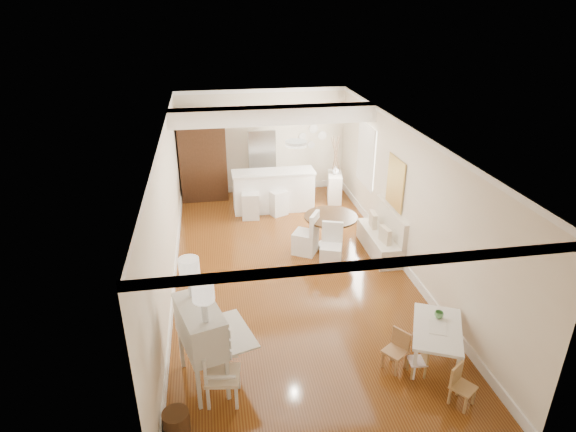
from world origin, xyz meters
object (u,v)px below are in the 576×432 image
object	(u,v)px
kids_table	(435,343)
kids_chair_a	(395,351)
slip_chair_near	(331,246)
pantry_cabinet	(203,157)
dining_table	(330,232)
kids_chair_b	(417,361)
bar_stool_right	(277,196)
slip_chair_far	(305,233)
fridge	(275,163)
secretary_bureau	(202,346)
breakfast_counter	(274,191)
sideboard	(334,187)
bar_stool_left	(250,198)
wicker_basket	(176,423)
gustavian_armchair	(223,375)
kids_chair_c	(463,387)

from	to	relation	value
kids_table	kids_chair_a	distance (m)	0.67
slip_chair_near	pantry_cabinet	world-z (taller)	pantry_cabinet
kids_chair_a	dining_table	world-z (taller)	dining_table
dining_table	slip_chair_near	bearing A→B (deg)	-102.79
kids_chair_b	bar_stool_right	xyz separation A→B (m)	(-1.13, 5.90, 0.24)
kids_chair_b	dining_table	bearing A→B (deg)	-171.48
slip_chair_far	fridge	distance (m)	3.44
slip_chair_far	fridge	world-z (taller)	fridge
secretary_bureau	dining_table	size ratio (longest dim) A/B	1.12
breakfast_counter	pantry_cabinet	world-z (taller)	pantry_cabinet
sideboard	bar_stool_left	bearing A→B (deg)	-150.11
bar_stool_right	sideboard	distance (m)	1.74
kids_table	kids_chair_a	world-z (taller)	kids_chair_a
kids_chair_a	wicker_basket	bearing A→B (deg)	-112.19
secretary_bureau	gustavian_armchair	bearing A→B (deg)	-70.79
breakfast_counter	bar_stool_left	size ratio (longest dim) A/B	1.98
fridge	sideboard	size ratio (longest dim) A/B	2.31
breakfast_counter	sideboard	world-z (taller)	breakfast_counter
dining_table	sideboard	world-z (taller)	dining_table
slip_chair_far	breakfast_counter	world-z (taller)	breakfast_counter
secretary_bureau	slip_chair_far	xyz separation A→B (m)	(2.14, 3.47, -0.16)
wicker_basket	slip_chair_far	world-z (taller)	slip_chair_far
gustavian_armchair	kids_table	distance (m)	3.14
kids_table	breakfast_counter	distance (m)	6.13
kids_chair_c	slip_chair_near	bearing A→B (deg)	67.89
sideboard	dining_table	bearing A→B (deg)	-94.76
pantry_cabinet	gustavian_armchair	bearing A→B (deg)	-88.79
dining_table	slip_chair_far	distance (m)	0.58
gustavian_armchair	kids_table	world-z (taller)	gustavian_armchair
secretary_bureau	fridge	xyz separation A→B (m)	(2.00, 6.88, 0.27)
secretary_bureau	kids_chair_a	bearing A→B (deg)	-19.93
gustavian_armchair	breakfast_counter	size ratio (longest dim) A/B	0.40
pantry_cabinet	dining_table	bearing A→B (deg)	-52.09
bar_stool_right	gustavian_armchair	bearing A→B (deg)	-129.44
slip_chair_near	bar_stool_left	world-z (taller)	bar_stool_left
kids_table	bar_stool_left	bearing A→B (deg)	111.75
wicker_basket	kids_chair_c	xyz separation A→B (m)	(3.70, -0.15, 0.13)
breakfast_counter	sideboard	distance (m)	1.72
pantry_cabinet	sideboard	xyz separation A→B (m)	(3.38, -0.73, -0.78)
gustavian_armchair	pantry_cabinet	xyz separation A→B (m)	(-0.15, 7.27, 0.74)
wicker_basket	pantry_cabinet	bearing A→B (deg)	86.68
kids_chair_b	breakfast_counter	distance (m)	6.31
wicker_basket	kids_chair_a	xyz separation A→B (m)	(3.07, 0.66, 0.14)
kids_chair_c	kids_table	bearing A→B (deg)	54.05
breakfast_counter	fridge	distance (m)	1.14
secretary_bureau	sideboard	bearing A→B (deg)	44.40
slip_chair_far	bar_stool_left	world-z (taller)	bar_stool_left
bar_stool_left	pantry_cabinet	xyz separation A→B (m)	(-1.08, 1.48, 0.63)
gustavian_armchair	bar_stool_right	world-z (taller)	bar_stool_right
bar_stool_left	bar_stool_right	size ratio (longest dim) A/B	1.06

